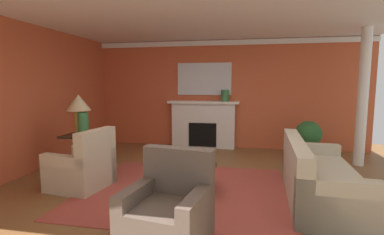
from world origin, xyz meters
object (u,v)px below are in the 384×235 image
at_px(armchair_facing_fireplace, 169,214).
at_px(table_lamp, 79,106).
at_px(coffee_table, 184,170).
at_px(side_table, 81,150).
at_px(vase_mantel_right, 225,96).
at_px(mantel_mirror, 204,79).
at_px(sofa, 317,179).
at_px(vase_on_side_table, 83,124).
at_px(fireplace, 203,126).
at_px(potted_plant, 308,136).
at_px(armchair_near_window, 83,169).

distance_m(armchair_facing_fireplace, table_lamp, 3.21).
distance_m(armchair_facing_fireplace, coffee_table, 1.45).
height_order(side_table, vase_mantel_right, vase_mantel_right).
xyz_separation_m(armchair_facing_fireplace, vase_mantel_right, (0.22, 4.43, 1.04)).
bearing_deg(side_table, mantel_mirror, 52.51).
bearing_deg(side_table, armchair_facing_fireplace, -41.96).
relative_size(sofa, armchair_facing_fireplace, 2.26).
relative_size(armchair_facing_fireplace, coffee_table, 0.95).
height_order(vase_mantel_right, vase_on_side_table, vase_mantel_right).
distance_m(armchair_facing_fireplace, side_table, 3.08).
xyz_separation_m(fireplace, coffee_table, (0.18, -3.04, -0.23)).
xyz_separation_m(coffee_table, side_table, (-2.13, 0.62, 0.06)).
distance_m(mantel_mirror, vase_mantel_right, 0.71).
xyz_separation_m(mantel_mirror, table_lamp, (-1.95, -2.55, -0.53)).
height_order(coffee_table, potted_plant, potted_plant).
relative_size(vase_on_side_table, potted_plant, 0.51).
relative_size(coffee_table, table_lamp, 1.33).
bearing_deg(vase_on_side_table, armchair_near_window, -60.95).
relative_size(fireplace, armchair_facing_fireplace, 1.89).
distance_m(armchair_near_window, vase_on_side_table, 0.98).
relative_size(coffee_table, vase_on_side_table, 2.34).
distance_m(side_table, potted_plant, 4.73).
bearing_deg(vase_on_side_table, armchair_facing_fireplace, -42.18).
xyz_separation_m(table_lamp, vase_mantel_right, (2.50, 2.38, 0.12)).
bearing_deg(vase_on_side_table, sofa, -6.69).
height_order(armchair_facing_fireplace, table_lamp, table_lamp).
relative_size(armchair_facing_fireplace, vase_on_side_table, 2.22).
xyz_separation_m(side_table, vase_mantel_right, (2.50, 2.38, 0.94)).
bearing_deg(fireplace, coffee_table, -86.67).
xyz_separation_m(sofa, potted_plant, (0.32, 2.35, 0.19)).
bearing_deg(fireplace, armchair_facing_fireplace, -85.74).
xyz_separation_m(armchair_near_window, side_table, (-0.53, 0.80, 0.09)).
bearing_deg(potted_plant, sofa, -97.70).
xyz_separation_m(sofa, table_lamp, (-4.06, 0.58, 0.93)).
distance_m(armchair_facing_fireplace, vase_mantel_right, 4.56).
xyz_separation_m(armchair_near_window, vase_on_side_table, (-0.38, 0.68, 0.61)).
relative_size(armchair_facing_fireplace, potted_plant, 1.14).
bearing_deg(mantel_mirror, side_table, -127.49).
relative_size(mantel_mirror, table_lamp, 1.85).
distance_m(mantel_mirror, table_lamp, 3.25).
distance_m(fireplace, sofa, 3.68).
xyz_separation_m(side_table, potted_plant, (4.38, 1.78, 0.09)).
bearing_deg(armchair_facing_fireplace, side_table, 138.04).
bearing_deg(potted_plant, armchair_near_window, -146.29).
bearing_deg(vase_mantel_right, mantel_mirror, 162.82).
bearing_deg(armchair_facing_fireplace, armchair_near_window, 144.42).
xyz_separation_m(side_table, table_lamp, (-0.00, 0.00, 0.82)).
xyz_separation_m(sofa, side_table, (-4.06, 0.58, 0.10)).
bearing_deg(vase_mantel_right, vase_on_side_table, -133.31).
relative_size(mantel_mirror, side_table, 1.98).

